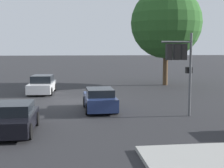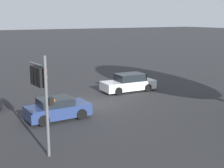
{
  "view_description": "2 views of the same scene",
  "coord_description": "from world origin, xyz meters",
  "px_view_note": "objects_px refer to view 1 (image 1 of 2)",
  "views": [
    {
      "loc": [
        22.67,
        0.33,
        3.85
      ],
      "look_at": [
        3.15,
        2.79,
        1.6
      ],
      "focal_mm": 50.0,
      "sensor_mm": 36.0,
      "label": 1
    },
    {
      "loc": [
        10.06,
        20.13,
        6.34
      ],
      "look_at": [
        0.03,
        2.76,
        2.06
      ],
      "focal_mm": 50.0,
      "sensor_mm": 36.0,
      "label": 2
    }
  ],
  "objects_px": {
    "traffic_signal": "(180,58)",
    "crossing_car_2": "(100,100)",
    "crossing_car_0": "(13,118)",
    "crossing_car_1": "(42,85)",
    "street_tree": "(166,23)"
  },
  "relations": [
    {
      "from": "crossing_car_0",
      "to": "crossing_car_2",
      "type": "distance_m",
      "value": 6.39
    },
    {
      "from": "street_tree",
      "to": "crossing_car_2",
      "type": "distance_m",
      "value": 16.03
    },
    {
      "from": "street_tree",
      "to": "crossing_car_0",
      "type": "xyz_separation_m",
      "value": [
        17.25,
        -12.43,
        -5.81
      ]
    },
    {
      "from": "crossing_car_0",
      "to": "crossing_car_1",
      "type": "relative_size",
      "value": 0.82
    },
    {
      "from": "traffic_signal",
      "to": "crossing_car_0",
      "type": "height_order",
      "value": "traffic_signal"
    },
    {
      "from": "street_tree",
      "to": "crossing_car_0",
      "type": "height_order",
      "value": "street_tree"
    },
    {
      "from": "crossing_car_0",
      "to": "crossing_car_2",
      "type": "bearing_deg",
      "value": 137.0
    },
    {
      "from": "crossing_car_2",
      "to": "crossing_car_0",
      "type": "bearing_deg",
      "value": 135.24
    },
    {
      "from": "crossing_car_1",
      "to": "crossing_car_2",
      "type": "distance_m",
      "value": 9.21
    },
    {
      "from": "crossing_car_1",
      "to": "crossing_car_2",
      "type": "relative_size",
      "value": 1.19
    },
    {
      "from": "traffic_signal",
      "to": "crossing_car_2",
      "type": "bearing_deg",
      "value": 56.43
    },
    {
      "from": "traffic_signal",
      "to": "crossing_car_2",
      "type": "xyz_separation_m",
      "value": [
        -2.28,
        -4.31,
        -2.67
      ]
    },
    {
      "from": "crossing_car_0",
      "to": "street_tree",
      "type": "bearing_deg",
      "value": 144.89
    },
    {
      "from": "crossing_car_2",
      "to": "crossing_car_1",
      "type": "bearing_deg",
      "value": 26.56
    },
    {
      "from": "street_tree",
      "to": "crossing_car_1",
      "type": "xyz_separation_m",
      "value": [
        4.47,
        -12.29,
        -5.73
      ]
    }
  ]
}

